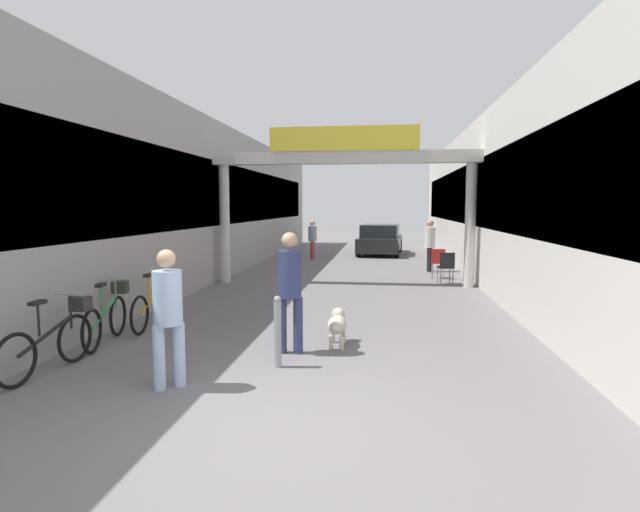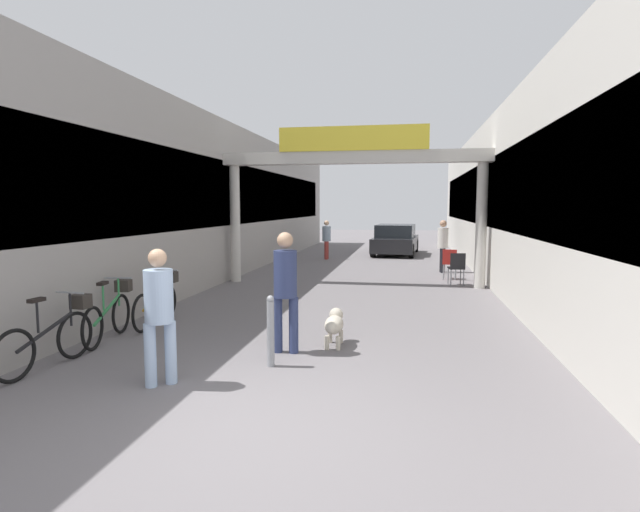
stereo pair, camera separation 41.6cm
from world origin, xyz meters
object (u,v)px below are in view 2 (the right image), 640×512
(bicycle_black_nearest, at_px, (53,335))
(parked_car_black, at_px, (396,240))
(pedestrian_companion, at_px, (159,308))
(pedestrian_carrying_crate, at_px, (443,243))
(pedestrian_with_dog, at_px, (285,284))
(cafe_chair_black_nearer, at_px, (457,266))
(bollard_post_metal, at_px, (271,330))
(cafe_chair_red_farther, at_px, (450,261))
(bicycle_orange_third, at_px, (158,301))
(pedestrian_elderly_walking, at_px, (327,237))
(bicycle_green_second, at_px, (110,313))
(dog_on_leash, at_px, (334,324))

(bicycle_black_nearest, relative_size, parked_car_black, 0.41)
(pedestrian_companion, relative_size, pedestrian_carrying_crate, 0.98)
(pedestrian_with_dog, height_order, cafe_chair_black_nearer, pedestrian_with_dog)
(bollard_post_metal, xyz_separation_m, parked_car_black, (1.25, 15.96, 0.15))
(pedestrian_with_dog, height_order, bollard_post_metal, pedestrian_with_dog)
(cafe_chair_red_farther, distance_m, parked_car_black, 7.56)
(pedestrian_carrying_crate, bearing_deg, bicycle_orange_third, -124.17)
(pedestrian_elderly_walking, distance_m, bicycle_green_second, 12.73)
(pedestrian_companion, height_order, parked_car_black, pedestrian_companion)
(bicycle_orange_third, bearing_deg, parked_car_black, 74.33)
(pedestrian_with_dog, relative_size, bicycle_orange_third, 1.05)
(dog_on_leash, height_order, bicycle_orange_third, bicycle_orange_third)
(dog_on_leash, distance_m, bicycle_black_nearest, 3.95)
(dog_on_leash, relative_size, bicycle_black_nearest, 0.44)
(bicycle_black_nearest, bearing_deg, pedestrian_carrying_crate, 61.71)
(bollard_post_metal, distance_m, cafe_chair_black_nearer, 8.11)
(bollard_post_metal, bearing_deg, pedestrian_carrying_crate, 74.09)
(pedestrian_companion, bearing_deg, bollard_post_metal, 39.28)
(pedestrian_elderly_walking, height_order, cafe_chair_black_nearer, pedestrian_elderly_walking)
(cafe_chair_black_nearer, xyz_separation_m, parked_car_black, (-1.86, 8.47, 0.10))
(bicycle_black_nearest, relative_size, bicycle_orange_third, 1.00)
(pedestrian_with_dog, bearing_deg, cafe_chair_black_nearer, 65.85)
(bollard_post_metal, bearing_deg, dog_on_leash, 59.22)
(pedestrian_carrying_crate, relative_size, pedestrian_elderly_walking, 1.08)
(pedestrian_with_dog, bearing_deg, dog_on_leash, 38.13)
(bicycle_green_second, height_order, bollard_post_metal, bicycle_green_second)
(bicycle_orange_third, bearing_deg, bicycle_green_second, -102.80)
(bicycle_orange_third, xyz_separation_m, parked_car_black, (3.92, 13.99, 0.21))
(pedestrian_carrying_crate, relative_size, dog_on_leash, 2.30)
(pedestrian_elderly_walking, relative_size, cafe_chair_black_nearer, 1.76)
(pedestrian_with_dog, height_order, pedestrian_companion, pedestrian_with_dog)
(pedestrian_carrying_crate, xyz_separation_m, cafe_chair_red_farther, (0.11, -1.58, -0.43))
(pedestrian_carrying_crate, distance_m, cafe_chair_red_farther, 1.64)
(bicycle_orange_third, xyz_separation_m, cafe_chair_black_nearer, (5.78, 5.52, 0.10))
(pedestrian_with_dog, distance_m, bicycle_orange_third, 3.08)
(bollard_post_metal, xyz_separation_m, cafe_chair_red_farther, (3.01, 8.61, 0.05))
(cafe_chair_red_farther, bearing_deg, pedestrian_with_dog, -110.44)
(pedestrian_carrying_crate, distance_m, cafe_chair_black_nearer, 2.74)
(bicycle_green_second, xyz_separation_m, cafe_chair_red_farther, (5.93, 7.74, 0.10))
(dog_on_leash, distance_m, bicycle_green_second, 3.63)
(pedestrian_with_dog, xyz_separation_m, pedestrian_elderly_walking, (-1.50, 12.86, -0.14))
(pedestrian_carrying_crate, xyz_separation_m, bollard_post_metal, (-2.90, -10.19, -0.48))
(pedestrian_with_dog, xyz_separation_m, pedestrian_companion, (-1.16, -1.57, -0.08))
(dog_on_leash, xyz_separation_m, cafe_chair_red_farther, (2.32, 7.45, 0.20))
(bicycle_green_second, distance_m, parked_car_black, 15.65)
(cafe_chair_black_nearer, bearing_deg, dog_on_leash, -110.89)
(dog_on_leash, distance_m, cafe_chair_black_nearer, 6.77)
(bicycle_green_second, height_order, bicycle_orange_third, same)
(bollard_post_metal, distance_m, parked_car_black, 16.01)
(parked_car_black, bearing_deg, bicycle_black_nearest, -104.02)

